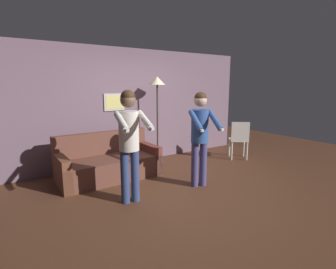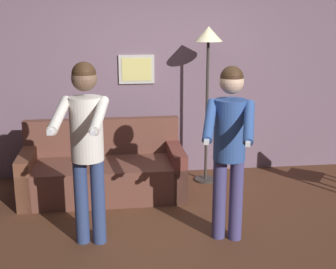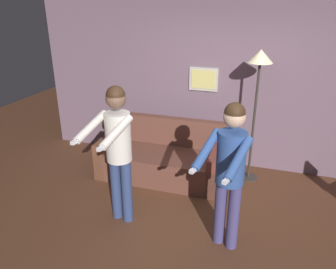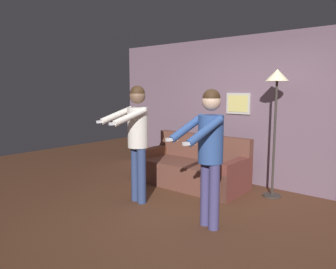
{
  "view_description": "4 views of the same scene",
  "coord_description": "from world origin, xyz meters",
  "px_view_note": "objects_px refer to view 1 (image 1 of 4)",
  "views": [
    {
      "loc": [
        -2.59,
        -3.52,
        1.8
      ],
      "look_at": [
        -0.22,
        0.03,
        0.99
      ],
      "focal_mm": 28.0,
      "sensor_mm": 36.0,
      "label": 1
    },
    {
      "loc": [
        -0.73,
        -4.17,
        2.15
      ],
      "look_at": [
        -0.2,
        0.01,
        1.04
      ],
      "focal_mm": 50.0,
      "sensor_mm": 36.0,
      "label": 2
    },
    {
      "loc": [
        0.67,
        -3.15,
        2.59
      ],
      "look_at": [
        -0.34,
        -0.01,
        1.23
      ],
      "focal_mm": 35.0,
      "sensor_mm": 36.0,
      "label": 3
    },
    {
      "loc": [
        2.46,
        -3.34,
        1.68
      ],
      "look_at": [
        -0.38,
        0.0,
        1.07
      ],
      "focal_mm": 35.0,
      "sensor_mm": 36.0,
      "label": 4
    }
  ],
  "objects_px": {
    "couch": "(108,164)",
    "dining_chair_distant": "(239,138)",
    "person_standing_left": "(129,136)",
    "person_standing_right": "(200,131)",
    "torchiere_lamp": "(157,91)"
  },
  "relations": [
    {
      "from": "torchiere_lamp",
      "to": "couch",
      "type": "bearing_deg",
      "value": -166.38
    },
    {
      "from": "person_standing_left",
      "to": "torchiere_lamp",
      "type": "bearing_deg",
      "value": 47.19
    },
    {
      "from": "couch",
      "to": "torchiere_lamp",
      "type": "xyz_separation_m",
      "value": [
        1.32,
        0.32,
        1.39
      ]
    },
    {
      "from": "person_standing_left",
      "to": "person_standing_right",
      "type": "bearing_deg",
      "value": -3.38
    },
    {
      "from": "person_standing_right",
      "to": "person_standing_left",
      "type": "bearing_deg",
      "value": 176.62
    },
    {
      "from": "torchiere_lamp",
      "to": "dining_chair_distant",
      "type": "bearing_deg",
      "value": -24.34
    },
    {
      "from": "torchiere_lamp",
      "to": "dining_chair_distant",
      "type": "height_order",
      "value": "torchiere_lamp"
    },
    {
      "from": "couch",
      "to": "person_standing_right",
      "type": "xyz_separation_m",
      "value": [
        1.19,
        -1.31,
        0.74
      ]
    },
    {
      "from": "torchiere_lamp",
      "to": "person_standing_left",
      "type": "xyz_separation_m",
      "value": [
        -1.44,
        -1.55,
        -0.61
      ]
    },
    {
      "from": "dining_chair_distant",
      "to": "couch",
      "type": "bearing_deg",
      "value": 170.9
    },
    {
      "from": "person_standing_left",
      "to": "person_standing_right",
      "type": "relative_size",
      "value": 1.03
    },
    {
      "from": "torchiere_lamp",
      "to": "person_standing_left",
      "type": "height_order",
      "value": "torchiere_lamp"
    },
    {
      "from": "person_standing_right",
      "to": "dining_chair_distant",
      "type": "bearing_deg",
      "value": 22.52
    },
    {
      "from": "couch",
      "to": "dining_chair_distant",
      "type": "xyz_separation_m",
      "value": [
        3.14,
        -0.5,
        0.25
      ]
    },
    {
      "from": "person_standing_left",
      "to": "dining_chair_distant",
      "type": "xyz_separation_m",
      "value": [
        3.25,
        0.73,
        -0.53
      ]
    }
  ]
}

